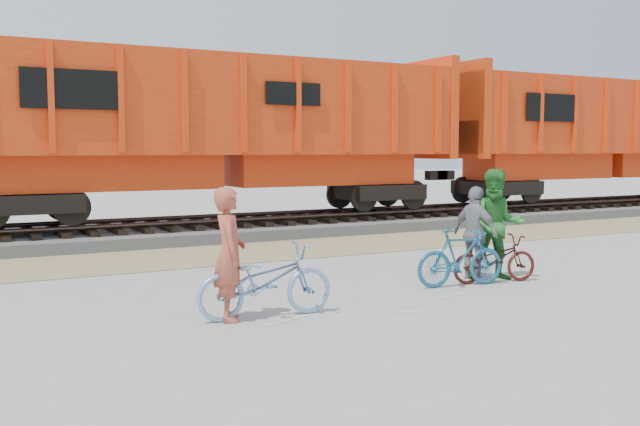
{
  "coord_description": "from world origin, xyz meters",
  "views": [
    {
      "loc": [
        -5.25,
        -9.59,
        2.38
      ],
      "look_at": [
        0.75,
        1.5,
        1.25
      ],
      "focal_mm": 40.0,
      "sensor_mm": 36.0,
      "label": 1
    }
  ],
  "objects_px": {
    "hopper_car_right": "(600,133)",
    "person_man": "(497,225)",
    "bicycle_blue": "(265,281)",
    "person_solo": "(229,254)",
    "bicycle_teal": "(460,258)",
    "bicycle_maroon": "(494,259)",
    "person_woman": "(476,233)",
    "hopper_car_center": "(222,127)"
  },
  "relations": [
    {
      "from": "hopper_car_right",
      "to": "person_man",
      "type": "xyz_separation_m",
      "value": [
        -13.03,
        -8.78,
        -1.99
      ]
    },
    {
      "from": "bicycle_blue",
      "to": "person_woman",
      "type": "bearing_deg",
      "value": -74.7
    },
    {
      "from": "person_man",
      "to": "bicycle_blue",
      "type": "bearing_deg",
      "value": -139.0
    },
    {
      "from": "hopper_car_center",
      "to": "bicycle_teal",
      "type": "bearing_deg",
      "value": -83.83
    },
    {
      "from": "person_solo",
      "to": "person_man",
      "type": "distance_m",
      "value": 5.46
    },
    {
      "from": "hopper_car_center",
      "to": "hopper_car_right",
      "type": "bearing_deg",
      "value": 0.0
    },
    {
      "from": "hopper_car_center",
      "to": "bicycle_teal",
      "type": "relative_size",
      "value": 8.33
    },
    {
      "from": "hopper_car_center",
      "to": "person_woman",
      "type": "relative_size",
      "value": 8.17
    },
    {
      "from": "bicycle_teal",
      "to": "bicycle_maroon",
      "type": "distance_m",
      "value": 0.77
    },
    {
      "from": "bicycle_blue",
      "to": "hopper_car_right",
      "type": "bearing_deg",
      "value": -57.91
    },
    {
      "from": "person_man",
      "to": "person_woman",
      "type": "height_order",
      "value": "person_man"
    },
    {
      "from": "person_man",
      "to": "person_woman",
      "type": "relative_size",
      "value": 1.18
    },
    {
      "from": "hopper_car_center",
      "to": "person_solo",
      "type": "distance_m",
      "value": 10.22
    },
    {
      "from": "bicycle_blue",
      "to": "person_solo",
      "type": "xyz_separation_m",
      "value": [
        -0.5,
        0.1,
        0.41
      ]
    },
    {
      "from": "person_man",
      "to": "bicycle_teal",
      "type": "bearing_deg",
      "value": -135.87
    },
    {
      "from": "hopper_car_center",
      "to": "person_man",
      "type": "distance_m",
      "value": 9.22
    },
    {
      "from": "hopper_car_right",
      "to": "person_man",
      "type": "height_order",
      "value": "hopper_car_right"
    },
    {
      "from": "hopper_car_right",
      "to": "bicycle_maroon",
      "type": "height_order",
      "value": "hopper_car_right"
    },
    {
      "from": "person_solo",
      "to": "bicycle_maroon",
      "type": "bearing_deg",
      "value": -69.02
    },
    {
      "from": "person_man",
      "to": "hopper_car_right",
      "type": "bearing_deg",
      "value": 66.79
    },
    {
      "from": "bicycle_teal",
      "to": "person_man",
      "type": "relative_size",
      "value": 0.83
    },
    {
      "from": "bicycle_maroon",
      "to": "person_man",
      "type": "relative_size",
      "value": 0.8
    },
    {
      "from": "bicycle_teal",
      "to": "bicycle_maroon",
      "type": "height_order",
      "value": "bicycle_teal"
    },
    {
      "from": "hopper_car_right",
      "to": "hopper_car_center",
      "type": "bearing_deg",
      "value": 180.0
    },
    {
      "from": "person_woman",
      "to": "bicycle_teal",
      "type": "bearing_deg",
      "value": 113.7
    },
    {
      "from": "hopper_car_center",
      "to": "bicycle_blue",
      "type": "bearing_deg",
      "value": -107.32
    },
    {
      "from": "bicycle_teal",
      "to": "person_woman",
      "type": "bearing_deg",
      "value": -51.07
    },
    {
      "from": "hopper_car_right",
      "to": "bicycle_blue",
      "type": "xyz_separation_m",
      "value": [
        -17.96,
        -9.49,
        -2.48
      ]
    },
    {
      "from": "bicycle_maroon",
      "to": "person_solo",
      "type": "height_order",
      "value": "person_solo"
    },
    {
      "from": "bicycle_maroon",
      "to": "bicycle_teal",
      "type": "bearing_deg",
      "value": 100.97
    },
    {
      "from": "hopper_car_center",
      "to": "bicycle_blue",
      "type": "relative_size",
      "value": 7.03
    },
    {
      "from": "person_solo",
      "to": "bicycle_blue",
      "type": "bearing_deg",
      "value": -84.71
    },
    {
      "from": "bicycle_blue",
      "to": "person_man",
      "type": "xyz_separation_m",
      "value": [
        4.93,
        0.71,
        0.49
      ]
    },
    {
      "from": "person_woman",
      "to": "hopper_car_center",
      "type": "bearing_deg",
      "value": 4.06
    },
    {
      "from": "hopper_car_right",
      "to": "person_solo",
      "type": "distance_m",
      "value": 20.81
    },
    {
      "from": "hopper_car_center",
      "to": "bicycle_maroon",
      "type": "bearing_deg",
      "value": -79.07
    },
    {
      "from": "hopper_car_right",
      "to": "bicycle_maroon",
      "type": "xyz_separation_m",
      "value": [
        -13.27,
        -8.99,
        -2.58
      ]
    },
    {
      "from": "hopper_car_center",
      "to": "person_woman",
      "type": "height_order",
      "value": "hopper_car_center"
    },
    {
      "from": "hopper_car_center",
      "to": "hopper_car_right",
      "type": "height_order",
      "value": "same"
    },
    {
      "from": "hopper_car_right",
      "to": "person_man",
      "type": "bearing_deg",
      "value": -146.03
    },
    {
      "from": "hopper_car_center",
      "to": "bicycle_teal",
      "type": "xyz_separation_m",
      "value": [
        0.97,
        -8.98,
        -2.5
      ]
    },
    {
      "from": "hopper_car_center",
      "to": "person_woman",
      "type": "distance_m",
      "value": 9.0
    }
  ]
}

